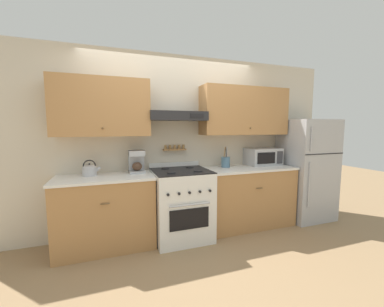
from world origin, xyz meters
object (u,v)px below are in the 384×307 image
(coffee_maker, at_px, (137,161))
(microwave, at_px, (262,156))
(utensil_crock, at_px, (226,162))
(tea_kettle, at_px, (90,170))
(refrigerator, at_px, (306,169))
(stove_range, at_px, (181,204))

(coffee_maker, distance_m, microwave, 2.00)
(microwave, xyz_separation_m, utensil_crock, (-0.67, -0.02, -0.05))
(utensil_crock, bearing_deg, tea_kettle, -180.00)
(microwave, relative_size, utensil_crock, 1.70)
(microwave, bearing_deg, coffee_maker, 179.78)
(tea_kettle, bearing_deg, microwave, 0.40)
(refrigerator, relative_size, utensil_crock, 5.26)
(coffee_maker, relative_size, utensil_crock, 0.96)
(refrigerator, height_order, tea_kettle, refrigerator)
(stove_range, height_order, coffee_maker, coffee_maker)
(refrigerator, xyz_separation_m, utensil_crock, (-1.42, 0.16, 0.17))
(refrigerator, distance_m, coffee_maker, 2.76)
(tea_kettle, height_order, microwave, microwave)
(tea_kettle, bearing_deg, stove_range, -8.72)
(tea_kettle, height_order, utensil_crock, utensil_crock)
(tea_kettle, relative_size, microwave, 0.42)
(stove_range, xyz_separation_m, microwave, (1.44, 0.19, 0.57))
(stove_range, distance_m, microwave, 1.56)
(tea_kettle, relative_size, coffee_maker, 0.74)
(refrigerator, distance_m, microwave, 0.80)
(microwave, distance_m, utensil_crock, 0.68)
(coffee_maker, bearing_deg, stove_range, -19.64)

